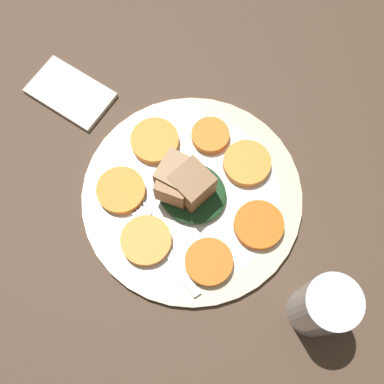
{
  "coord_description": "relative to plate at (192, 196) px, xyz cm",
  "views": [
    {
      "loc": [
        11.89,
        -18.09,
        65.89
      ],
      "look_at": [
        0.0,
        0.0,
        4.1
      ],
      "focal_mm": 45.0,
      "sensor_mm": 36.0,
      "label": 1
    }
  ],
  "objects": [
    {
      "name": "carrot_slice_5",
      "position": [
        4.01,
        7.9,
        1.2
      ],
      "size": [
        6.71,
        6.71,
        1.24
      ],
      "primitive_type": "cylinder",
      "color": "orange",
      "rests_on": "plate"
    },
    {
      "name": "plate",
      "position": [
        0.0,
        0.0,
        0.0
      ],
      "size": [
        30.59,
        30.59,
        1.05
      ],
      "color": "beige",
      "rests_on": "table_slab"
    },
    {
      "name": "carrot_slice_2",
      "position": [
        -1.42,
        -8.93,
        1.2
      ],
      "size": [
        6.77,
        6.77,
        1.24
      ],
      "primitive_type": "cylinder",
      "color": "#F99438",
      "rests_on": "plate"
    },
    {
      "name": "carrot_slice_4",
      "position": [
        9.97,
        1.1,
        1.2
      ],
      "size": [
        6.69,
        6.69,
        1.24
      ],
      "primitive_type": "cylinder",
      "color": "orange",
      "rests_on": "plate"
    },
    {
      "name": "table_slab",
      "position": [
        0.0,
        0.0,
        -1.52
      ],
      "size": [
        120.0,
        120.0,
        2.0
      ],
      "primitive_type": "cube",
      "color": "#4C3828",
      "rests_on": "ground"
    },
    {
      "name": "carrot_slice_0",
      "position": [
        -8.75,
        3.65,
        1.2
      ],
      "size": [
        6.87,
        6.87,
        1.24
      ],
      "primitive_type": "cylinder",
      "color": "orange",
      "rests_on": "plate"
    },
    {
      "name": "fork",
      "position": [
        -1.03,
        -7.37,
        0.78
      ],
      "size": [
        18.19,
        8.78,
        0.4
      ],
      "rotation": [
        0.0,
        0.0,
        -0.39
      ],
      "color": "silver",
      "rests_on": "plate"
    },
    {
      "name": "carrot_slice_6",
      "position": [
        -2.59,
        8.71,
        1.2
      ],
      "size": [
        5.45,
        5.45,
        1.24
      ],
      "primitive_type": "cylinder",
      "color": "orange",
      "rests_on": "plate"
    },
    {
      "name": "carrot_slice_1",
      "position": [
        -8.35,
        -5.04,
        1.2
      ],
      "size": [
        6.71,
        6.71,
        1.24
      ],
      "primitive_type": "cylinder",
      "color": "orange",
      "rests_on": "plate"
    },
    {
      "name": "napkin",
      "position": [
        -24.38,
        3.66,
        -0.12
      ],
      "size": [
        12.33,
        7.4,
        0.8
      ],
      "color": "silver",
      "rests_on": "table_slab"
    },
    {
      "name": "carrot_slice_3",
      "position": [
        7.08,
        -6.78,
        1.2
      ],
      "size": [
        6.31,
        6.31,
        1.24
      ],
      "primitive_type": "cylinder",
      "color": "orange",
      "rests_on": "plate"
    },
    {
      "name": "water_glass",
      "position": [
        21.54,
        -4.6,
        5.07
      ],
      "size": [
        6.49,
        6.49,
        11.18
      ],
      "color": "silver",
      "rests_on": "table_slab"
    },
    {
      "name": "center_pile",
      "position": [
        -0.87,
        -0.27,
        3.42
      ],
      "size": [
        9.63,
        8.67,
        6.26
      ],
      "color": "#1E4723",
      "rests_on": "plate"
    }
  ]
}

